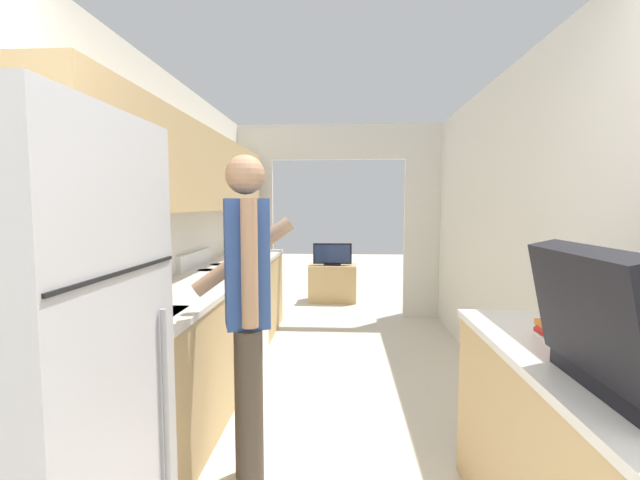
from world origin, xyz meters
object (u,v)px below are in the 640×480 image
person (247,312)px  television (332,254)px  suitcase (636,347)px  tv_cabinet (332,283)px  book_stack (576,336)px  refrigerator (21,391)px  range_oven (227,315)px

person → television: person is taller
suitcase → television: size_ratio=0.98×
tv_cabinet → person: bearing=-94.3°
suitcase → book_stack: 0.47m
refrigerator → range_oven: (-0.04, 2.55, -0.42)m
refrigerator → television: 5.21m
refrigerator → tv_cabinet: (0.86, 5.18, -0.60)m
range_oven → tv_cabinet: (0.90, 2.63, -0.18)m
range_oven → television: bearing=70.7°
range_oven → tv_cabinet: size_ratio=1.46×
range_oven → person: 1.86m
range_oven → book_stack: 2.92m
refrigerator → book_stack: size_ratio=5.88×
suitcase → tv_cabinet: (-1.03, 5.16, -0.77)m
refrigerator → book_stack: bearing=13.6°
refrigerator → television: (0.86, 5.14, -0.16)m
tv_cabinet → television: (-0.00, -0.04, 0.44)m
range_oven → tv_cabinet: 2.79m
person → book_stack: (1.42, -0.37, 0.01)m
person → book_stack: person is taller
refrigerator → person: bearing=57.6°
person → tv_cabinet: person is taller
refrigerator → person: size_ratio=1.02×
tv_cabinet → television: 0.44m
refrigerator → book_stack: (1.96, 0.47, 0.06)m
book_stack → suitcase: bearing=-98.7°
person → book_stack: 1.47m
suitcase → tv_cabinet: suitcase is taller
person → television: 4.31m
television → person: bearing=-94.4°
refrigerator → person: 1.00m
person → book_stack: size_ratio=5.74×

